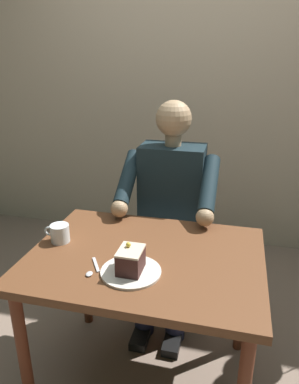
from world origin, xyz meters
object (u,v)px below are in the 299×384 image
(chair, at_px, (174,225))
(seated_person, at_px, (169,212))
(dining_table, at_px, (145,272))
(cake_slice, at_px, (131,260))
(dessert_spoon, at_px, (92,270))
(coffee_cup, at_px, (60,233))

(chair, distance_m, seated_person, 0.24)
(dining_table, height_order, cake_slice, cake_slice)
(seated_person, bearing_deg, chair, -90.00)
(seated_person, bearing_deg, dining_table, 90.00)
(dining_table, xyz_separation_m, dessert_spoon, (0.17, 0.17, 0.09))
(cake_slice, bearing_deg, dining_table, -97.81)
(seated_person, xyz_separation_m, coffee_cup, (0.41, 0.52, 0.08))
(dining_table, distance_m, seated_person, 0.54)
(dining_table, distance_m, chair, 0.72)
(dining_table, relative_size, cake_slice, 8.36)
(dining_table, height_order, coffee_cup, coffee_cup)
(chair, bearing_deg, dining_table, 90.00)
(seated_person, relative_size, dessert_spoon, 9.32)
(cake_slice, distance_m, dessert_spoon, 0.16)
(dining_table, height_order, seated_person, seated_person)
(chair, bearing_deg, cake_slice, 88.65)
(seated_person, xyz_separation_m, dessert_spoon, (0.17, 0.71, 0.04))
(dining_table, xyz_separation_m, chair, (0.00, -0.71, -0.11))
(dining_table, relative_size, chair, 1.09)
(chair, height_order, seated_person, seated_person)
(cake_slice, relative_size, coffee_cup, 0.99)
(chair, relative_size, dessert_spoon, 6.65)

